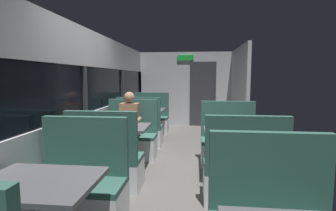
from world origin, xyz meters
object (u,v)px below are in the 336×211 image
at_px(bench_mid_window_facing_entry, 131,140).
at_px(seated_passenger, 130,130).
at_px(dining_table_near_window, 39,193).
at_px(bench_near_window_facing_entry, 80,191).
at_px(dining_table_rear_aisle, 235,138).
at_px(bench_rear_aisle_facing_end, 243,176).
at_px(bench_far_window_facing_end, 140,131).
at_px(bench_rear_aisle_facing_entry, 228,146).
at_px(bench_far_window_facing_entry, 151,121).
at_px(dining_table_mid_window, 121,132).
at_px(bench_mid_window_facing_end, 106,165).
at_px(dining_table_far_window, 146,113).

distance_m(bench_mid_window_facing_entry, seated_passenger, 0.22).
relative_size(dining_table_near_window, bench_near_window_facing_entry, 0.82).
xyz_separation_m(dining_table_rear_aisle, bench_rear_aisle_facing_end, (0.00, -0.70, -0.31)).
relative_size(bench_far_window_facing_end, bench_rear_aisle_facing_end, 1.00).
height_order(dining_table_near_window, bench_rear_aisle_facing_entry, bench_rear_aisle_facing_entry).
height_order(dining_table_near_window, bench_rear_aisle_facing_end, bench_rear_aisle_facing_end).
bearing_deg(bench_near_window_facing_entry, bench_rear_aisle_facing_end, 18.50).
height_order(bench_mid_window_facing_entry, seated_passenger, seated_passenger).
bearing_deg(seated_passenger, bench_rear_aisle_facing_entry, -4.08).
xyz_separation_m(bench_near_window_facing_entry, bench_rear_aisle_facing_end, (1.79, 0.60, 0.00)).
xyz_separation_m(bench_near_window_facing_entry, dining_table_rear_aisle, (1.79, 1.30, 0.31)).
bearing_deg(bench_rear_aisle_facing_end, bench_far_window_facing_entry, 115.24).
bearing_deg(bench_near_window_facing_entry, dining_table_rear_aisle, 35.96).
bearing_deg(bench_far_window_facing_end, bench_rear_aisle_facing_entry, -29.17).
bearing_deg(bench_far_window_facing_entry, dining_table_near_window, -90.00).
bearing_deg(dining_table_mid_window, bench_near_window_facing_entry, -90.00).
height_order(dining_table_near_window, bench_mid_window_facing_entry, bench_mid_window_facing_entry).
xyz_separation_m(bench_far_window_facing_entry, bench_rear_aisle_facing_end, (1.79, -3.80, 0.00)).
relative_size(dining_table_near_window, bench_mid_window_facing_entry, 0.82).
relative_size(dining_table_mid_window, bench_mid_window_facing_end, 0.82).
xyz_separation_m(dining_table_mid_window, seated_passenger, (0.00, 0.63, -0.10)).
distance_m(bench_near_window_facing_entry, bench_rear_aisle_facing_end, 1.89).
bearing_deg(dining_table_rear_aisle, seated_passenger, 155.20).
bearing_deg(dining_table_far_window, bench_rear_aisle_facing_entry, -43.50).
height_order(bench_mid_window_facing_entry, dining_table_rear_aisle, bench_mid_window_facing_entry).
relative_size(bench_far_window_facing_end, bench_rear_aisle_facing_entry, 1.00).
height_order(bench_far_window_facing_end, seated_passenger, seated_passenger).
xyz_separation_m(dining_table_near_window, dining_table_far_window, (0.00, 4.40, 0.00)).
bearing_deg(dining_table_mid_window, dining_table_far_window, 90.00).
xyz_separation_m(dining_table_far_window, bench_rear_aisle_facing_entry, (1.79, -1.70, -0.31)).
height_order(dining_table_far_window, bench_far_window_facing_end, bench_far_window_facing_end).
distance_m(bench_mid_window_facing_end, bench_rear_aisle_facing_entry, 2.15).
bearing_deg(dining_table_near_window, bench_far_window_facing_entry, 90.00).
distance_m(bench_mid_window_facing_end, bench_mid_window_facing_entry, 1.40).
distance_m(bench_far_window_facing_entry, bench_rear_aisle_facing_end, 4.20).
distance_m(dining_table_far_window, bench_far_window_facing_end, 0.77).
height_order(bench_rear_aisle_facing_end, seated_passenger, seated_passenger).
relative_size(bench_mid_window_facing_entry, bench_far_window_facing_entry, 1.00).
height_order(dining_table_mid_window, bench_far_window_facing_entry, bench_far_window_facing_entry).
distance_m(bench_mid_window_facing_entry, bench_far_window_facing_end, 0.80).
bearing_deg(dining_table_near_window, bench_near_window_facing_entry, 90.00).
bearing_deg(bench_near_window_facing_entry, dining_table_far_window, 90.00).
xyz_separation_m(bench_near_window_facing_entry, bench_far_window_facing_end, (0.00, 3.00, 0.00)).
bearing_deg(bench_near_window_facing_entry, bench_mid_window_facing_entry, 90.00).
bearing_deg(dining_table_near_window, dining_table_far_window, 90.00).
bearing_deg(dining_table_near_window, bench_rear_aisle_facing_entry, 56.43).
distance_m(bench_rear_aisle_facing_end, seated_passenger, 2.36).
distance_m(bench_mid_window_facing_end, dining_table_far_window, 2.91).
bearing_deg(bench_near_window_facing_entry, bench_far_window_facing_entry, 90.00).
relative_size(bench_near_window_facing_entry, dining_table_far_window, 1.22).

